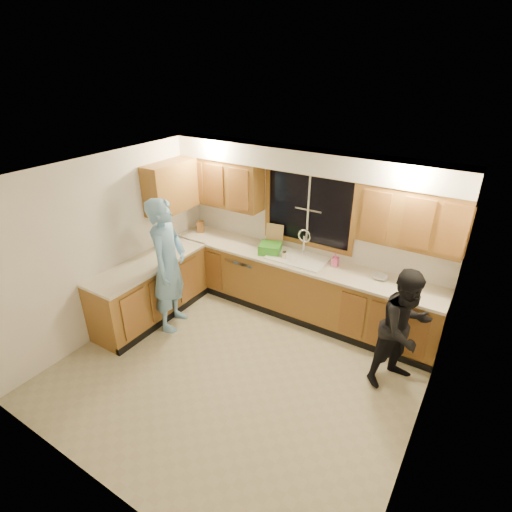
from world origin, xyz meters
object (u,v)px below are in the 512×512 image
Objects in this scene: knife_block at (201,227)px; woman at (405,329)px; stove at (121,308)px; soap_bottle at (336,260)px; dishwasher at (249,274)px; sink at (297,262)px; man at (168,265)px; bowl at (380,277)px; dish_crate at (270,248)px.

woman is at bearing -39.33° from knife_block.
soap_bottle reaches higher than stove.
dishwasher is at bearing -30.70° from knife_block.
stove is at bearing -134.61° from sink.
man is 2.35m from soap_bottle.
dishwasher is 0.91× the size of stove.
man is at bearing 54.06° from stove.
bowl is (2.05, 0.08, 0.53)m from dishwasher.
knife_block is 1.40m from dish_crate.
soap_bottle is (-1.18, 0.75, 0.26)m from woman.
sink is 0.96m from dishwasher.
sink is at bearing -177.07° from bowl.
dish_crate is at bearing 108.04° from woman.
woman reaches higher than sink.
man reaches higher than knife_block.
woman reaches higher than dishwasher.
woman reaches higher than soap_bottle.
woman is (3.11, 0.59, -0.22)m from man.
knife_block reaches higher than bowl.
sink reaches higher than dish_crate.
man reaches higher than dishwasher.
knife_block is (-0.04, 1.85, 0.57)m from stove.
sink is 0.44× the size of man.
woman reaches higher than knife_block.
dishwasher is at bearing -179.01° from sink.
woman is 7.75× the size of bowl.
dish_crate is at bearing -31.03° from knife_block.
soap_bottle is at bearing 9.67° from sink.
bowl is at bearing -2.80° from soap_bottle.
soap_bottle is (2.35, 1.92, 0.57)m from stove.
sink is 0.47m from dish_crate.
dish_crate is at bearing -3.23° from dishwasher.
dishwasher is 0.54× the size of woman.
bowl reaches higher than dishwasher.
sink reaches higher than soap_bottle.
knife_block is at bearing 179.32° from sink.
man is at bearing -137.91° from sink.
dish_crate is 1.61× the size of soap_bottle.
dish_crate is (-0.45, -0.04, 0.13)m from sink.
man reaches higher than bowl.
dishwasher is at bearing -175.58° from soap_bottle.
sink is 4.39× the size of soap_bottle.
man is at bearing -153.13° from bowl.
man is 9.96× the size of knife_block.
man is at bearing -145.21° from soap_bottle.
sink is 0.57× the size of woman.
sink is 1.85m from knife_block.
dish_crate is 1.65m from bowl.
bowl is (1.20, 0.06, 0.08)m from sink.
soap_bottle is (1.93, 1.34, 0.04)m from man.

